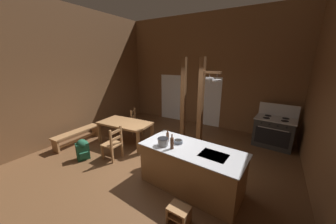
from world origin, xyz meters
TOP-DOWN VIEW (x-y plane):
  - ground_plane at (0.00, 0.00)m, footprint 7.69×8.08m
  - wall_back at (0.00, 3.71)m, footprint 7.69×0.14m
  - wall_left at (-3.52, 0.00)m, footprint 0.14×8.08m
  - glazed_door_back_left at (-1.55, 3.64)m, footprint 1.00×0.01m
  - glazed_panel_back_right at (0.34, 3.64)m, footprint 0.84×0.01m
  - kitchen_island at (1.22, -0.32)m, footprint 2.24×1.15m
  - stove_range at (2.71, 2.87)m, footprint 1.22×0.93m
  - support_post_with_pot_rack at (0.77, 1.39)m, footprint 0.64×0.27m
  - support_post_center at (0.05, 1.65)m, footprint 0.14×0.14m
  - step_stool at (1.42, -1.26)m, footprint 0.37×0.30m
  - dining_table at (-1.51, 0.57)m, footprint 1.76×1.01m
  - ladderback_chair_near_window at (-1.75, 1.43)m, footprint 0.57×0.57m
  - ladderback_chair_by_post at (-1.12, -0.34)m, footprint 0.46×0.46m
  - bench_along_left_wall at (-2.90, -0.27)m, footprint 0.41×1.57m
  - backpack at (-1.84, -0.81)m, footprint 0.37×0.38m
  - stockpot_on_counter at (0.63, -0.50)m, footprint 0.30×0.23m
  - mixing_bowl_on_counter at (0.86, -0.25)m, footprint 0.20×0.20m
  - bottle_tall_on_counter at (0.87, -0.54)m, footprint 0.07×0.07m
  - bottle_short_on_counter at (0.60, -0.26)m, footprint 0.07×0.07m

SIDE VIEW (x-z plane):
  - ground_plane at x=0.00m, z-range -0.10..0.00m
  - step_stool at x=1.42m, z-range 0.03..0.33m
  - bench_along_left_wall at x=-2.90m, z-range 0.09..0.53m
  - backpack at x=-1.84m, z-range 0.02..0.61m
  - ladderback_chair_near_window at x=-1.75m, z-range -0.02..0.93m
  - ladderback_chair_by_post at x=-1.12m, z-range -0.02..0.93m
  - kitchen_island at x=1.22m, z-range 0.00..0.93m
  - stove_range at x=2.71m, z-range -0.18..1.14m
  - dining_table at x=-1.51m, z-range 0.28..1.02m
  - mixing_bowl_on_counter at x=0.86m, z-range 0.93..1.00m
  - stockpot_on_counter at x=0.63m, z-range 0.93..1.09m
  - glazed_door_back_left at x=-1.55m, z-range 0.00..2.05m
  - glazed_panel_back_right at x=0.34m, z-range 0.00..2.05m
  - bottle_short_on_counter at x=0.60m, z-range 0.90..1.16m
  - bottle_tall_on_counter at x=0.87m, z-range 0.89..1.21m
  - support_post_center at x=0.05m, z-range 0.00..2.78m
  - support_post_with_pot_rack at x=0.77m, z-range 0.10..2.88m
  - wall_back at x=0.00m, z-range 0.00..4.43m
  - wall_left at x=-3.52m, z-range 0.00..4.43m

